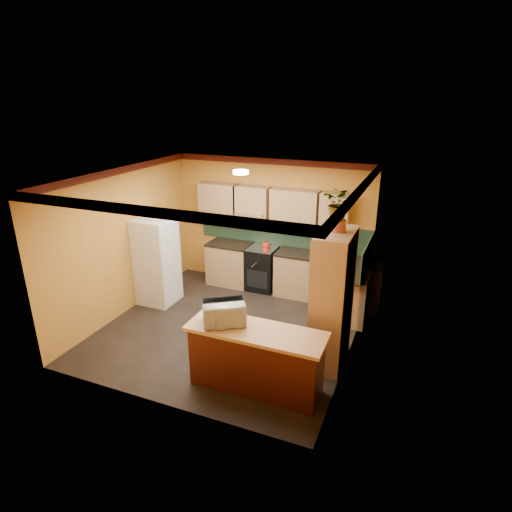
{
  "coord_description": "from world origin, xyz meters",
  "views": [
    {
      "loc": [
        2.95,
        -5.92,
        3.88
      ],
      "look_at": [
        0.34,
        0.45,
        1.27
      ],
      "focal_mm": 30.0,
      "sensor_mm": 36.0,
      "label": 1
    }
  ],
  "objects": [
    {
      "name": "microwave",
      "position": [
        0.59,
        -1.31,
        1.09
      ],
      "size": [
        0.68,
        0.63,
        0.31
      ],
      "primitive_type": "imported",
      "rotation": [
        0.0,
        0.0,
        0.58
      ],
      "color": "white",
      "rests_on": "bar_top"
    },
    {
      "name": "fridge",
      "position": [
        -1.75,
        0.47,
        0.85
      ],
      "size": [
        0.68,
        0.66,
        1.7
      ],
      "primitive_type": "cube",
      "color": "white",
      "rests_on": "ground"
    },
    {
      "name": "breakfast_bar",
      "position": [
        1.06,
        -1.31,
        0.44
      ],
      "size": [
        1.8,
        0.55,
        0.88
      ],
      "primitive_type": "cube",
      "color": "#511E13",
      "rests_on": "ground"
    },
    {
      "name": "fern_pot",
      "position": [
        1.85,
        -0.25,
        2.18
      ],
      "size": [
        0.22,
        0.22,
        0.16
      ],
      "primitive_type": "cylinder",
      "color": "#A14527",
      "rests_on": "pantry"
    },
    {
      "name": "sink",
      "position": [
        1.32,
        1.8,
        0.94
      ],
      "size": [
        0.48,
        0.4,
        0.03
      ],
      "primitive_type": "cube",
      "color": "silver",
      "rests_on": "countertop_back"
    },
    {
      "name": "fern",
      "position": [
        1.85,
        -0.25,
        2.49
      ],
      "size": [
        0.51,
        0.47,
        0.46
      ],
      "primitive_type": "imported",
      "rotation": [
        0.0,
        0.0,
        -0.31
      ],
      "color": "tan",
      "rests_on": "fern_pot"
    },
    {
      "name": "base_cabinets_back",
      "position": [
        0.55,
        1.8,
        0.44
      ],
      "size": [
        3.65,
        0.6,
        0.88
      ],
      "primitive_type": "cube",
      "color": "tan",
      "rests_on": "ground"
    },
    {
      "name": "countertop_right",
      "position": [
        1.8,
        1.08,
        0.9
      ],
      "size": [
        0.62,
        0.8,
        0.04
      ],
      "primitive_type": "cube",
      "color": "black",
      "rests_on": "base_cabinets_right"
    },
    {
      "name": "base_cabinets_right",
      "position": [
        1.8,
        1.08,
        0.44
      ],
      "size": [
        0.6,
        0.8,
        0.88
      ],
      "primitive_type": "cube",
      "color": "tan",
      "rests_on": "ground"
    },
    {
      "name": "room_shell",
      "position": [
        0.02,
        0.28,
        2.09
      ],
      "size": [
        4.24,
        4.24,
        2.72
      ],
      "color": "black",
      "rests_on": "ground"
    },
    {
      "name": "kettle",
      "position": [
        0.02,
        1.75,
        1.0
      ],
      "size": [
        0.17,
        0.17,
        0.18
      ],
      "primitive_type": null,
      "rotation": [
        0.0,
        0.0,
        -0.03
      ],
      "color": "#B11E0B",
      "rests_on": "stove"
    },
    {
      "name": "bar_top",
      "position": [
        1.06,
        -1.31,
        0.91
      ],
      "size": [
        1.9,
        0.65,
        0.05
      ],
      "primitive_type": "cube",
      "color": "tan",
      "rests_on": "breakfast_bar"
    },
    {
      "name": "countertop_back",
      "position": [
        0.55,
        1.8,
        0.9
      ],
      "size": [
        3.65,
        0.62,
        0.04
      ],
      "primitive_type": "cube",
      "color": "black",
      "rests_on": "base_cabinets_back"
    },
    {
      "name": "stove",
      "position": [
        -0.08,
        1.8,
        0.46
      ],
      "size": [
        0.58,
        0.58,
        0.91
      ],
      "primitive_type": "cube",
      "color": "black",
      "rests_on": "ground"
    },
    {
      "name": "pantry",
      "position": [
        1.85,
        -0.3,
        1.05
      ],
      "size": [
        0.48,
        0.9,
        2.1
      ],
      "primitive_type": "cube",
      "color": "tan",
      "rests_on": "ground"
    }
  ]
}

